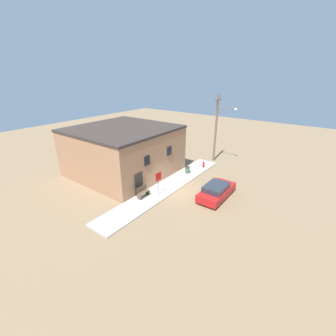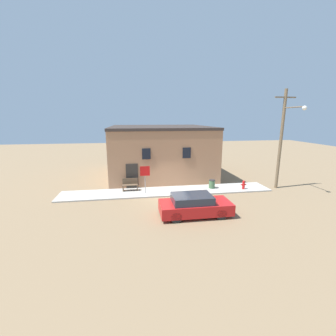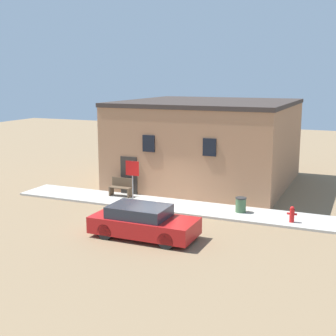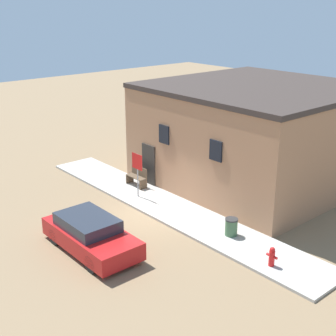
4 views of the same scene
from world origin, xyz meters
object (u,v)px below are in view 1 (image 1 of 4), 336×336
object	(u,v)px
stop_sign	(159,179)
bench	(143,192)
trash_bin	(187,170)
parked_car	(217,191)
fire_hydrant	(203,164)
utility_pole	(217,126)

from	to	relation	value
stop_sign	bench	world-z (taller)	stop_sign
trash_bin	parked_car	xyz separation A→B (m)	(-2.86, -4.80, 0.18)
fire_hydrant	utility_pole	distance (m)	5.02
fire_hydrant	utility_pole	xyz separation A→B (m)	(3.12, 0.06, 3.93)
stop_sign	trash_bin	xyz separation A→B (m)	(5.61, 0.44, -1.17)
fire_hydrant	parked_car	distance (m)	6.79
fire_hydrant	bench	size ratio (longest dim) A/B	0.61
fire_hydrant	stop_sign	bearing A→B (deg)	178.49
utility_pole	bench	bearing A→B (deg)	175.35
bench	stop_sign	bearing A→B (deg)	-36.16
utility_pole	trash_bin	bearing A→B (deg)	173.96
parked_car	bench	bearing A→B (deg)	126.99
utility_pole	parked_car	size ratio (longest dim) A/B	1.87
trash_bin	parked_car	size ratio (longest dim) A/B	0.17
fire_hydrant	utility_pole	world-z (taller)	utility_pole
stop_sign	utility_pole	world-z (taller)	utility_pole
stop_sign	bench	xyz separation A→B (m)	(-1.17, 0.86, -1.07)
fire_hydrant	stop_sign	world-z (taller)	stop_sign
fire_hydrant	utility_pole	bearing A→B (deg)	1.09
stop_sign	parked_car	distance (m)	5.26
stop_sign	trash_bin	size ratio (longest dim) A/B	3.00
fire_hydrant	bench	bearing A→B (deg)	173.44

